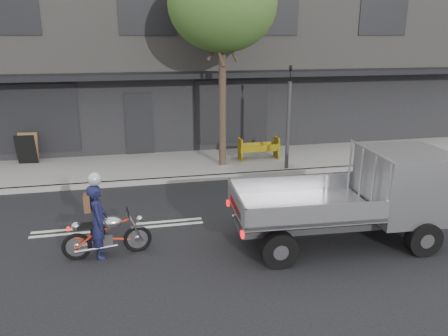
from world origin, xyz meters
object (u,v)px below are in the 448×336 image
traffic_light_pole (288,124)px  rider (98,221)px  construction_barrier (260,149)px  flatbed_ute (386,188)px  street_tree (222,5)px  motorcycle (107,234)px  sandwich_board (26,150)px

traffic_light_pole → rider: (-5.74, -4.69, -0.87)m
traffic_light_pole → construction_barrier: size_ratio=2.43×
flatbed_ute → construction_barrier: flatbed_ute is taller
traffic_light_pole → street_tree: bearing=157.0°
motorcycle → rider: bearing=175.0°
traffic_light_pole → motorcycle: (-5.59, -4.69, -1.17)m
traffic_light_pole → motorcycle: bearing=-140.0°
street_tree → rider: street_tree is taller
rider → sandwich_board: bearing=16.7°
flatbed_ute → traffic_light_pole: bearing=97.0°
flatbed_ute → motorcycle: bearing=178.1°
street_tree → motorcycle: size_ratio=3.72×
motorcycle → flatbed_ute: size_ratio=0.39×
sandwich_board → flatbed_ute: bearing=-35.1°
rider → construction_barrier: rider is taller
flatbed_ute → sandwich_board: 11.65m
flatbed_ute → construction_barrier: size_ratio=3.24×
motorcycle → sandwich_board: 7.59m
street_tree → construction_barrier: size_ratio=4.68×
street_tree → traffic_light_pole: 4.23m
traffic_light_pole → sandwich_board: (-8.53, 2.30, -0.99)m
construction_barrier → street_tree: bearing=-170.9°
street_tree → sandwich_board: street_tree is taller
motorcycle → flatbed_ute: flatbed_ute is taller
street_tree → rider: size_ratio=4.33×
traffic_light_pole → flatbed_ute: (0.37, -5.20, -0.44)m
rider → construction_barrier: (5.15, 5.77, -0.22)m
motorcycle → flatbed_ute: (5.96, -0.51, 0.73)m
street_tree → flatbed_ute: (2.37, -6.05, -4.07)m
construction_barrier → sandwich_board: (-7.94, 1.23, 0.11)m
flatbed_ute → sandwich_board: flatbed_ute is taller
construction_barrier → traffic_light_pole: bearing=-61.2°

